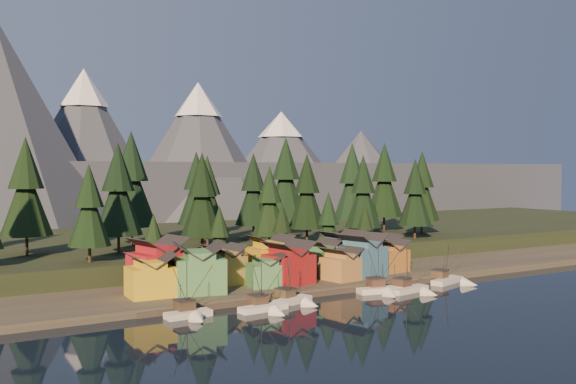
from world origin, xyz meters
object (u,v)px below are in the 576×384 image
boat_0 (190,306)px  boat_5 (414,284)px  boat_4 (382,284)px  house_front_1 (199,266)px  boat_2 (296,294)px  boat_6 (452,275)px  house_back_0 (158,262)px  house_back_1 (225,263)px  house_front_0 (150,274)px  boat_1 (267,301)px

boat_0 → boat_5: boat_0 is taller
boat_4 → house_front_1: size_ratio=0.97×
boat_2 → boat_6: size_ratio=0.96×
boat_2 → boat_4: boat_4 is taller
house_back_0 → house_back_1: (15.02, -0.89, -1.26)m
house_front_0 → boat_5: bearing=-16.4°
boat_1 → boat_2: bearing=14.7°
boat_0 → house_front_1: bearing=59.1°
boat_5 → house_front_1: size_ratio=0.97×
boat_0 → boat_6: 65.78m
house_front_0 → house_front_1: house_front_1 is taller
boat_5 → boat_2: bearing=162.8°
boat_6 → house_back_1: 53.09m
boat_1 → house_back_1: 23.86m
house_front_0 → house_back_0: size_ratio=0.77×
boat_0 → house_front_1: (7.85, 14.47, 4.64)m
boat_5 → boat_6: size_ratio=1.00×
boat_2 → house_front_0: (-24.60, 15.04, 3.94)m
boat_1 → house_front_0: size_ratio=1.22×
boat_1 → boat_4: size_ratio=0.95×
boat_1 → house_front_1: size_ratio=0.92×
house_front_0 → house_back_0: bearing=61.9°
boat_0 → boat_6: bearing=-1.5°
house_front_1 → house_back_1: house_front_1 is taller
boat_0 → boat_4: size_ratio=0.98×
boat_6 → house_back_0: house_back_0 is taller
boat_6 → house_front_0: 69.48m
boat_0 → house_front_0: house_front_0 is taller
boat_2 → boat_0: bearing=163.8°
boat_2 → boat_6: boat_6 is taller
boat_1 → boat_4: (29.82, 2.55, 0.19)m
boat_1 → boat_4: bearing=-0.3°
house_front_0 → house_front_1: bearing=-3.7°
boat_5 → house_back_1: (-33.78, 23.63, 4.01)m
boat_0 → house_front_0: (-2.06, 15.59, 3.78)m
house_back_1 → house_front_0: bearing=-169.7°
house_back_0 → house_back_1: 15.10m
boat_4 → boat_6: bearing=13.5°
house_front_1 → boat_6: bearing=0.7°
boat_1 → house_front_0: bearing=126.9°
boat_1 → house_back_0: 27.85m
boat_0 → house_front_0: 16.18m
boat_0 → boat_4: bearing=-2.3°
boat_2 → house_front_1: 20.79m
house_back_1 → boat_6: bearing=-27.7°
boat_2 → house_back_0: bearing=116.8°
boat_5 → house_back_0: bearing=142.7°
boat_4 → house_back_0: 47.92m
boat_6 → boat_0: bearing=162.7°
house_front_0 → house_back_0: (3.73, 6.23, 1.23)m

